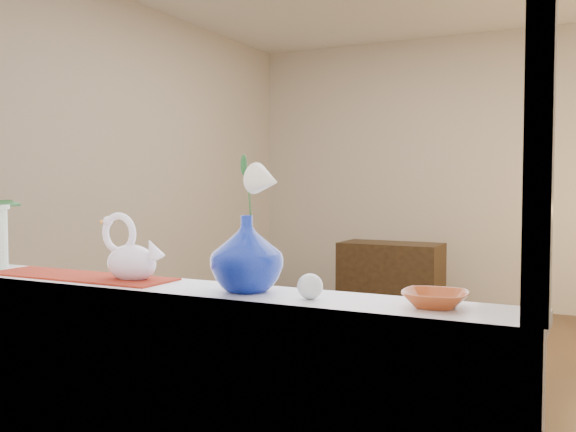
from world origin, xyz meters
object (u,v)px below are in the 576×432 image
Objects in this scene: amber_dish at (435,300)px; paperweight at (310,286)px; blue_vase at (247,248)px; swan at (131,249)px; side_table at (391,280)px.

paperweight is at bearing -172.81° from amber_dish.
paperweight is at bearing -8.87° from blue_vase.
swan is 1.00m from amber_dish.
side_table is (-0.38, 4.05, -0.68)m from swan.
paperweight reaches higher than side_table.
paperweight is 0.34m from amber_dish.
paperweight is (0.22, -0.03, -0.09)m from blue_vase.
blue_vase is (0.44, -0.01, 0.02)m from swan.
amber_dish is (0.55, 0.01, -0.11)m from blue_vase.
paperweight is 0.08× the size of side_table.
swan is at bearing -84.08° from side_table.
side_table is at bearing 108.80° from amber_dish.
blue_vase is 0.57m from amber_dish.
swan is 0.67m from paperweight.
swan is at bearing 179.88° from amber_dish.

